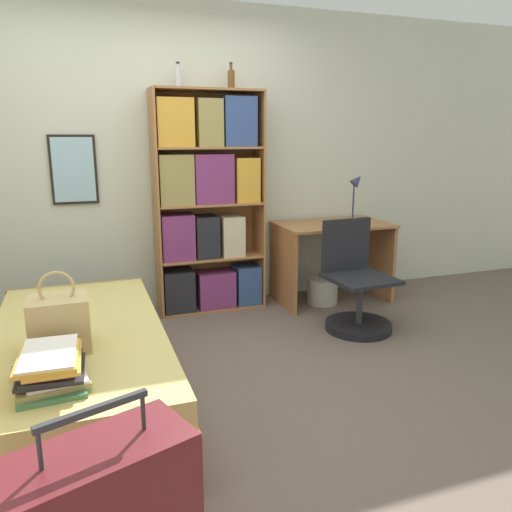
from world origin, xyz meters
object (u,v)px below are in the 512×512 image
Objects in this scene: handbag at (60,323)px; desk_lamp at (356,188)px; book_stack_on_bed at (51,369)px; bookcase at (207,204)px; bottle_green at (178,78)px; waste_bin at (322,291)px; bed at (81,368)px; desk at (332,248)px; bottle_brown at (231,79)px; desk_chair at (356,296)px.

desk_lamp reaches higher than handbag.
bookcase reaches higher than book_stack_on_bed.
bottle_green is at bearing 169.45° from bookcase.
handbag reaches higher than waste_bin.
bed is 9.65× the size of bottle_green.
bed is 4.75× the size of handbag.
book_stack_on_bed is 0.39× the size of desk.
book_stack_on_bed is at bearing -120.81° from bookcase.
bottle_brown is at bearing -0.32° from bottle_green.
desk_lamp is at bearing 16.27° from waste_bin.
bed is at bearing -133.45° from bottle_brown.
bookcase is at bearing 168.48° from waste_bin.
waste_bin is (-0.37, -0.11, -0.92)m from desk_lamp.
desk is at bearing 32.61° from handbag.
desk is 0.75m from desk_chair.
desk reaches higher than bed.
bookcase is at bearing 59.19° from book_stack_on_bed.
desk_chair reaches higher than bed.
bookcase is 9.36× the size of bottle_green.
handbag is at bearing -120.12° from bottle_green.
book_stack_on_bed is at bearing -115.91° from bottle_green.
handbag is 3.00m from desk_lamp.
book_stack_on_bed is 1.97× the size of bottle_green.
desk reaches higher than book_stack_on_bed.
handbag is at bearing -125.72° from bookcase.
book_stack_on_bed is 2.48m from desk_chair.
bottle_brown reaches higher than desk_chair.
bookcase is 1.23m from desk.
bookcase is 1.47m from desk_chair.
book_stack_on_bed is 2.68m from bottle_green.
waste_bin is (1.22, -0.25, -1.84)m from bottle_green.
desk_lamp is (2.48, 1.27, 0.81)m from bed.
bookcase is 1.04m from bottle_green.
desk_chair is (2.15, 0.77, -0.34)m from handbag.
bookcase is 1.05m from bottle_brown.
bookcase is 2.18× the size of desk_chair.
bottle_green is at bearing 179.68° from bottle_brown.
waste_bin is at bearing 28.78° from bed.
desk_chair is at bearing -36.49° from bottle_green.
bottle_brown is 1.73m from desk.
desk_lamp reaches higher than desk_chair.
book_stack_on_bed is (-0.10, -0.63, 0.30)m from bed.
book_stack_on_bed is 1.43× the size of waste_bin.
bottle_brown is at bearing 54.88° from book_stack_on_bed.
book_stack_on_bed is 2.98m from desk.
handbag reaches higher than bed.
bed is 2.40m from bottle_green.
waste_bin is (2.21, 1.79, -0.41)m from book_stack_on_bed.
bottle_brown is (0.44, -0.00, 0.01)m from bottle_green.
book_stack_on_bed reaches higher than bed.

